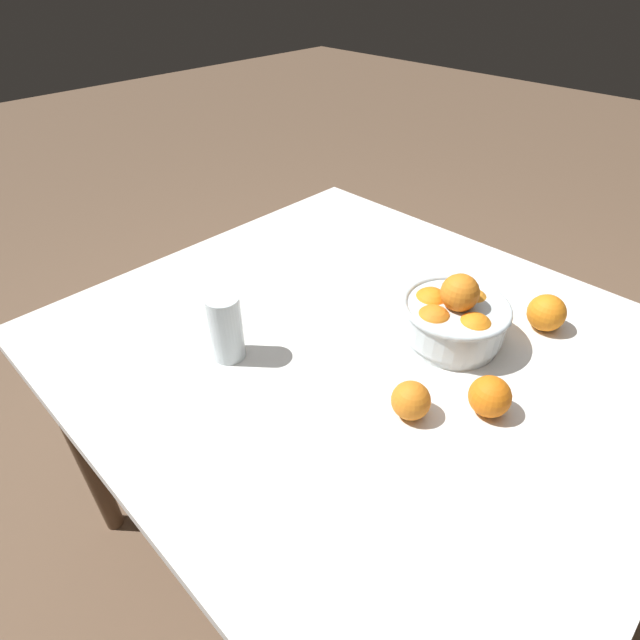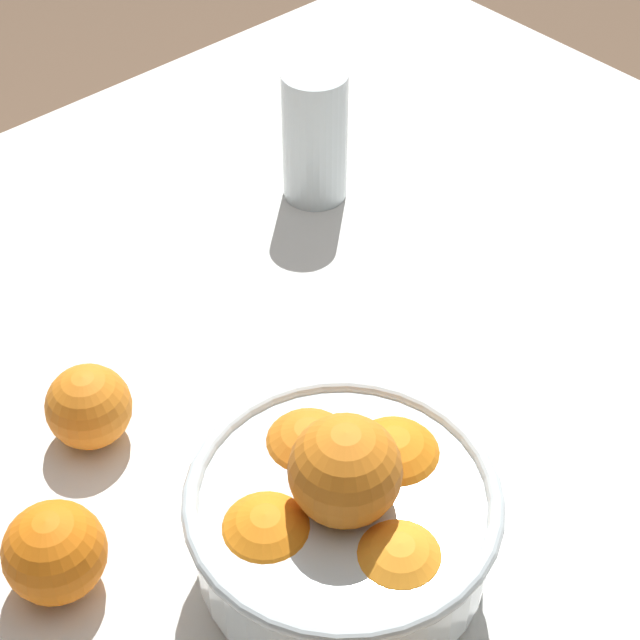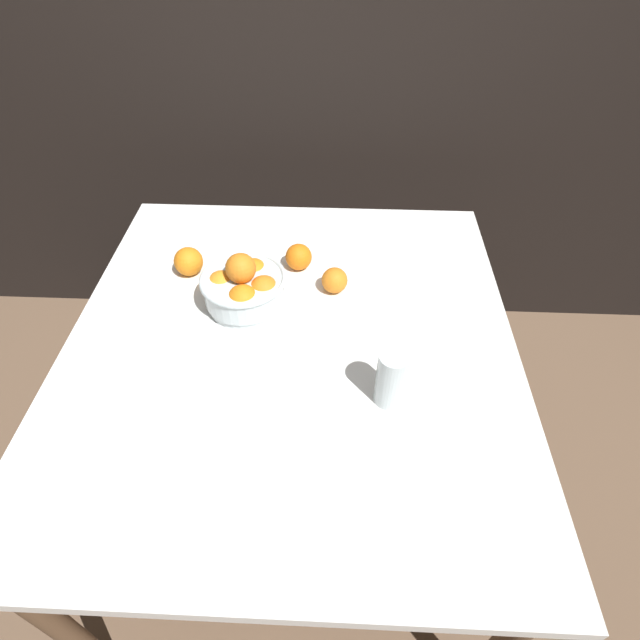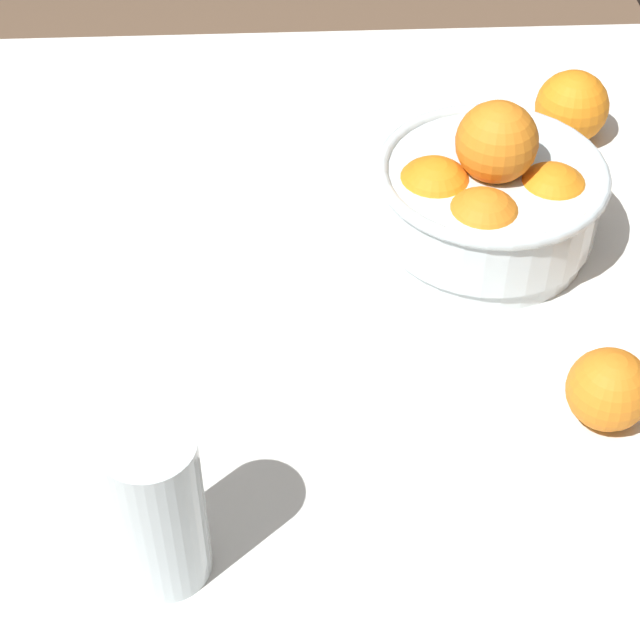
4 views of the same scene
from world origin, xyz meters
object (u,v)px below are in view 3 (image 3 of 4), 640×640
at_px(juice_glass, 391,380).
at_px(orange_loose_near_bowl, 299,257).
at_px(fruit_bowl, 245,287).
at_px(orange_loose_front, 335,280).
at_px(orange_loose_aside, 189,261).

xyz_separation_m(juice_glass, orange_loose_near_bowl, (-0.23, 0.44, -0.03)).
bearing_deg(juice_glass, orange_loose_near_bowl, 117.05).
bearing_deg(juice_glass, fruit_bowl, 140.80).
distance_m(juice_glass, orange_loose_front, 0.37).
xyz_separation_m(fruit_bowl, orange_loose_near_bowl, (0.12, 0.16, -0.02)).
bearing_deg(orange_loose_near_bowl, orange_loose_aside, -173.00).
bearing_deg(orange_loose_near_bowl, fruit_bowl, -128.31).
bearing_deg(juice_glass, orange_loose_aside, 142.25).
height_order(orange_loose_front, orange_loose_aside, orange_loose_aside).
relative_size(juice_glass, orange_loose_near_bowl, 1.90).
bearing_deg(orange_loose_aside, fruit_bowl, -34.64).
xyz_separation_m(fruit_bowl, orange_loose_aside, (-0.17, 0.12, -0.02)).
height_order(orange_loose_near_bowl, orange_loose_aside, orange_loose_aside).
bearing_deg(orange_loose_near_bowl, juice_glass, -62.95).
distance_m(juice_glass, orange_loose_aside, 0.67).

